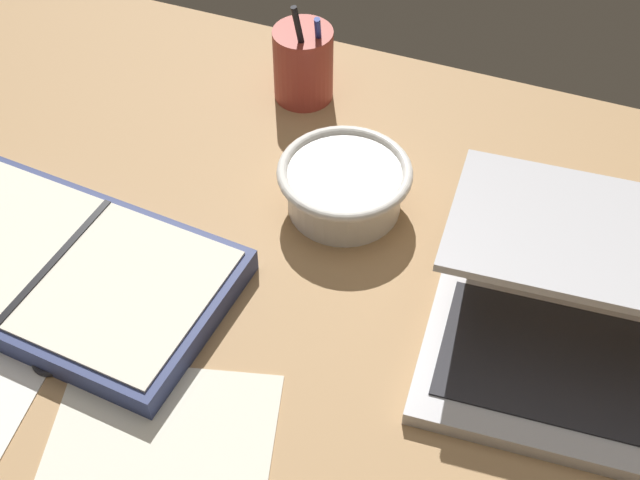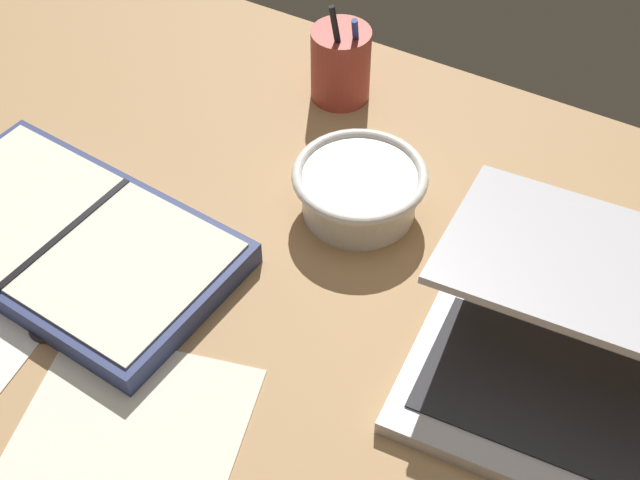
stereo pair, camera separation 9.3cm
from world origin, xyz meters
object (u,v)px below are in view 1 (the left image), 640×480
bowl (344,185)px  planner (59,270)px  laptop (589,326)px  pen_cup (303,64)px  scissors (67,347)px

bowl → planner: size_ratio=0.40×
laptop → planner: laptop is taller
bowl → pen_cup: (-12.24, 17.92, 1.67)cm
laptop → pen_cup: 51.34cm
pen_cup → scissors: pen_cup is taller
pen_cup → planner: 41.97cm
planner → scissors: (5.71, -7.86, -1.27)cm
scissors → bowl: bearing=24.2°
scissors → pen_cup: bearing=48.8°
laptop → bowl: size_ratio=2.11×
bowl → laptop: bearing=-21.1°
laptop → scissors: laptop is taller
planner → bowl: bearing=45.6°
bowl → pen_cup: pen_cup is taller
pen_cup → bowl: bearing=-55.7°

